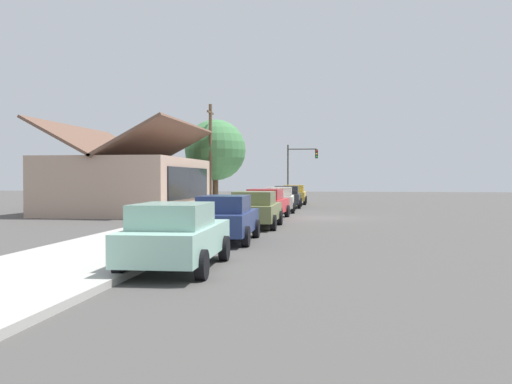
# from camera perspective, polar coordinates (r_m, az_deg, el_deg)

# --- Properties ---
(ground_plane) EXTENTS (120.00, 120.00, 0.00)m
(ground_plane) POSITION_cam_1_polar(r_m,az_deg,el_deg) (31.41, 6.41, -2.57)
(ground_plane) COLOR #4C4947
(sidewalk_curb) EXTENTS (60.00, 4.20, 0.16)m
(sidewalk_curb) POSITION_cam_1_polar(r_m,az_deg,el_deg) (32.06, -3.65, -2.34)
(sidewalk_curb) COLOR #B2AFA8
(sidewalk_curb) RESTS_ON ground
(car_seafoam) EXTENTS (4.68, 2.10, 1.59)m
(car_seafoam) POSITION_cam_1_polar(r_m,az_deg,el_deg) (13.76, -7.92, -4.28)
(car_seafoam) COLOR #9ED1BC
(car_seafoam) RESTS_ON ground
(car_navy) EXTENTS (4.60, 2.02, 1.59)m
(car_navy) POSITION_cam_1_polar(r_m,az_deg,el_deg) (19.50, -3.00, -2.60)
(car_navy) COLOR navy
(car_navy) RESTS_ON ground
(car_olive) EXTENTS (4.72, 2.11, 1.59)m
(car_olive) POSITION_cam_1_polar(r_m,az_deg,el_deg) (25.07, -0.06, -1.70)
(car_olive) COLOR olive
(car_olive) RESTS_ON ground
(car_cherry) EXTENTS (4.42, 2.22, 1.59)m
(car_cherry) POSITION_cam_1_polar(r_m,az_deg,el_deg) (30.60, 1.04, -1.14)
(car_cherry) COLOR red
(car_cherry) RESTS_ON ground
(car_ivory) EXTENTS (4.83, 2.23, 1.59)m
(car_ivory) POSITION_cam_1_polar(r_m,az_deg,el_deg) (36.55, 2.31, -0.73)
(car_ivory) COLOR silver
(car_ivory) RESTS_ON ground
(car_charcoal) EXTENTS (4.76, 2.21, 1.59)m
(car_charcoal) POSITION_cam_1_polar(r_m,az_deg,el_deg) (41.97, 3.10, -0.45)
(car_charcoal) COLOR #2D3035
(car_charcoal) RESTS_ON ground
(car_mustard) EXTENTS (4.50, 2.14, 1.59)m
(car_mustard) POSITION_cam_1_polar(r_m,az_deg,el_deg) (47.45, 3.80, -0.24)
(car_mustard) COLOR gold
(car_mustard) RESTS_ON ground
(storefront_building) EXTENTS (12.03, 7.95, 5.55)m
(storefront_building) POSITION_cam_1_polar(r_m,az_deg,el_deg) (36.80, -12.42, 0.86)
(storefront_building) COLOR tan
(storefront_building) RESTS_ON ground
(shade_tree) EXTENTS (4.64, 4.64, 6.62)m
(shade_tree) POSITION_cam_1_polar(r_m,az_deg,el_deg) (43.84, -4.06, 4.16)
(shade_tree) COLOR brown
(shade_tree) RESTS_ON ground
(traffic_light_main) EXTENTS (0.37, 2.79, 5.20)m
(traffic_light_main) POSITION_cam_1_polar(r_m,az_deg,el_deg) (52.42, 4.34, 2.84)
(traffic_light_main) COLOR #383833
(traffic_light_main) RESTS_ON ground
(utility_pole_wooden) EXTENTS (1.80, 0.24, 7.50)m
(utility_pole_wooden) POSITION_cam_1_polar(r_m,az_deg,el_deg) (41.67, -4.54, 3.81)
(utility_pole_wooden) COLOR brown
(utility_pole_wooden) RESTS_ON ground
(fire_hydrant_red) EXTENTS (0.22, 0.22, 0.71)m
(fire_hydrant_red) POSITION_cam_1_polar(r_m,az_deg,el_deg) (29.66, -1.85, -1.84)
(fire_hydrant_red) COLOR red
(fire_hydrant_red) RESTS_ON sidewalk_curb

